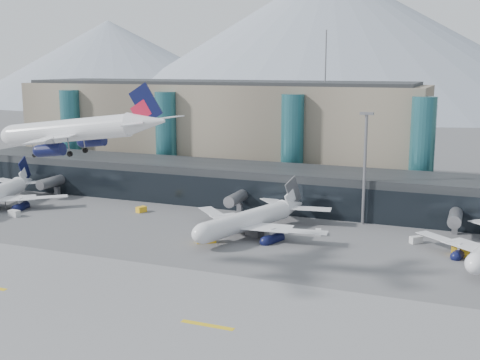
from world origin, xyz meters
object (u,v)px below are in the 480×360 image
lightmast_mid (365,162)px  veh_d (416,240)px  veh_c (255,231)px  veh_g (318,232)px  jet_parked_left (0,188)px  veh_a (14,213)px  jet_parked_mid (258,212)px  veh_b (141,209)px  hero_jet (86,124)px  veh_h (206,237)px  veh_e (460,251)px

lightmast_mid → veh_d: lightmast_mid is taller
veh_c → veh_g: veh_c is taller
jet_parked_left → veh_a: 14.50m
jet_parked_mid → veh_d: size_ratio=15.05×
lightmast_mid → jet_parked_mid: bearing=-142.1°
jet_parked_left → veh_a: size_ratio=14.04×
veh_c → veh_b: bearing=-171.6°
hero_jet → jet_parked_left: (-54.11, 36.32, -21.76)m
veh_b → veh_h: size_ratio=0.62×
veh_g → hero_jet: bearing=-50.6°
veh_a → veh_b: 30.20m
veh_d → veh_g: size_ratio=1.19×
veh_h → veh_d: bearing=-10.1°
veh_a → veh_g: size_ratio=1.31×
veh_a → veh_b: size_ratio=1.12×
hero_jet → veh_c: 45.78m
jet_parked_mid → veh_g: (12.83, 2.90, -3.94)m
veh_c → veh_h: bearing=-109.2°
lightmast_mid → veh_a: bearing=-162.9°
veh_c → jet_parked_mid: bearing=122.2°
veh_a → jet_parked_left: bearing=152.4°
jet_parked_left → veh_a: jet_parked_left is taller
veh_d → veh_e: bearing=-74.7°
veh_e → veh_g: size_ratio=1.59×
veh_b → veh_e: bearing=-76.8°
veh_b → veh_g: size_ratio=1.16×
lightmast_mid → jet_parked_mid: 27.18m
veh_c → veh_a: bearing=-150.5°
veh_b → veh_g: bearing=-75.5°
hero_jet → veh_c: (16.94, 34.15, -25.36)m
hero_jet → veh_d: size_ratio=13.15×
veh_c → veh_g: (12.41, 5.79, -0.44)m
jet_parked_mid → veh_g: size_ratio=17.94×
jet_parked_mid → veh_d: bearing=-63.2°
jet_parked_mid → veh_h: bearing=166.0°
jet_parked_left → veh_b: (37.55, 7.13, -3.95)m
jet_parked_mid → veh_a: (-59.20, -8.74, -3.78)m
lightmast_mid → veh_a: 83.94m
lightmast_mid → veh_c: size_ratio=6.78×
jet_parked_left → veh_e: bearing=-104.4°
veh_a → veh_c: 59.90m
veh_g → veh_d: bearing=80.0°
veh_a → veh_b: (26.12, 15.16, -0.07)m
jet_parked_mid → veh_c: bearing=-152.6°
jet_parked_left → veh_a: bearing=-139.2°
jet_parked_left → veh_d: jet_parked_left is taller
jet_parked_left → veh_a: (11.44, -8.02, -3.89)m
jet_parked_left → veh_c: 71.18m
jet_parked_left → veh_e: (112.31, -0.33, -3.71)m
veh_b → veh_h: veh_h is taller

